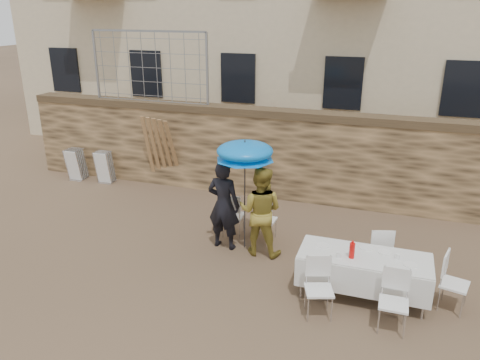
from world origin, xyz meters
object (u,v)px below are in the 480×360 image
(table_chair_front_left, at_px, (319,289))
(chair_stack_left, at_px, (80,162))
(table_chair_side, at_px, (455,283))
(table_chair_front_right, at_px, (394,302))
(umbrella, at_px, (245,154))
(couple_chair_left, at_px, (233,214))
(banquet_table, at_px, (365,258))
(table_chair_back, at_px, (378,250))
(soda_bottle, at_px, (352,251))
(chair_stack_right, at_px, (107,166))
(woman_dress, at_px, (260,211))
(couple_chair_right, at_px, (265,219))
(man_suit, at_px, (224,205))

(table_chair_front_left, relative_size, chair_stack_left, 1.04)
(table_chair_side, relative_size, chair_stack_left, 1.04)
(table_chair_front_right, xyz_separation_m, chair_stack_left, (-8.56, 4.18, -0.02))
(umbrella, bearing_deg, couple_chair_left, 131.63)
(banquet_table, bearing_deg, chair_stack_left, 156.98)
(table_chair_front_right, bearing_deg, table_chair_back, 101.12)
(table_chair_back, height_order, chair_stack_left, table_chair_back)
(table_chair_side, bearing_deg, umbrella, 91.34)
(soda_bottle, bearing_deg, couple_chair_left, 148.27)
(soda_bottle, bearing_deg, chair_stack_right, 152.81)
(woman_dress, height_order, table_chair_front_right, woman_dress)
(umbrella, height_order, banquet_table, umbrella)
(couple_chair_right, height_order, table_chair_front_left, same)
(banquet_table, bearing_deg, table_chair_back, 75.96)
(chair_stack_left, bearing_deg, couple_chair_right, -18.32)
(man_suit, xyz_separation_m, woman_dress, (0.75, 0.00, -0.03))
(table_chair_front_right, relative_size, chair_stack_right, 1.04)
(man_suit, distance_m, couple_chair_left, 0.70)
(woman_dress, xyz_separation_m, umbrella, (-0.35, 0.10, 1.08))
(table_chair_side, distance_m, chair_stack_left, 10.03)
(man_suit, height_order, couple_chair_left, man_suit)
(table_chair_front_left, bearing_deg, chair_stack_left, 132.32)
(woman_dress, height_order, table_chair_front_left, woman_dress)
(table_chair_front_right, bearing_deg, table_chair_side, 43.53)
(couple_chair_left, height_order, table_chair_side, same)
(table_chair_front_left, xyz_separation_m, table_chair_back, (0.80, 1.55, 0.00))
(table_chair_back, distance_m, table_chair_side, 1.39)
(table_chair_front_right, relative_size, table_chair_back, 1.00)
(table_chair_back, relative_size, chair_stack_left, 1.04)
(couple_chair_left, relative_size, table_chair_front_right, 1.00)
(chair_stack_left, bearing_deg, woman_dress, -22.76)
(man_suit, height_order, table_chair_front_right, man_suit)
(soda_bottle, distance_m, table_chair_front_right, 1.02)
(table_chair_back, bearing_deg, chair_stack_right, -35.96)
(man_suit, distance_m, banquet_table, 2.93)
(table_chair_back, bearing_deg, table_chair_side, 133.42)
(table_chair_back, bearing_deg, couple_chair_right, -32.12)
(banquet_table, height_order, table_chair_front_left, table_chair_front_left)
(man_suit, bearing_deg, table_chair_front_right, 158.06)
(couple_chair_left, bearing_deg, table_chair_front_left, 130.02)
(couple_chair_left, distance_m, chair_stack_left, 5.64)
(table_chair_front_right, bearing_deg, chair_stack_left, 154.16)
(table_chair_side, bearing_deg, chair_stack_right, 83.43)
(soda_bottle, height_order, table_chair_back, soda_bottle)
(couple_chair_right, height_order, table_chair_back, same)
(table_chair_front_left, distance_m, chair_stack_right, 7.78)
(umbrella, distance_m, chair_stack_right, 5.57)
(table_chair_front_left, bearing_deg, man_suit, 124.51)
(woman_dress, bearing_deg, chair_stack_left, -22.69)
(soda_bottle, relative_size, table_chair_front_left, 0.27)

